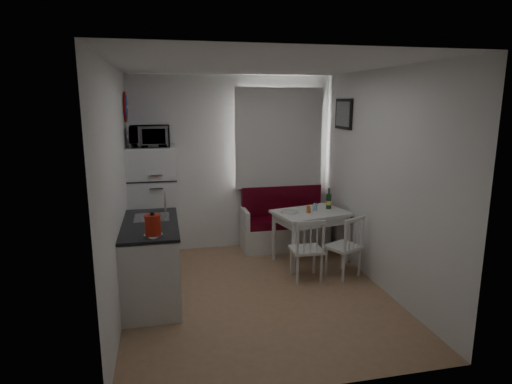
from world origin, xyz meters
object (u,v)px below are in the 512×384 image
(dining_table, at_px, (311,217))
(microwave, at_px, (150,136))
(kitchen_counter, at_px, (152,261))
(fridge, at_px, (154,204))
(chair_left, at_px, (309,243))
(bench, at_px, (284,228))
(kettle, at_px, (153,225))
(chair_right, at_px, (346,241))
(wine_bottle, at_px, (329,198))

(dining_table, distance_m, microwave, 2.45)
(kitchen_counter, relative_size, fridge, 0.81)
(kitchen_counter, xyz_separation_m, chair_left, (1.90, 0.06, 0.05))
(kitchen_counter, height_order, bench, kitchen_counter)
(kitchen_counter, relative_size, dining_table, 1.20)
(dining_table, relative_size, kettle, 4.35)
(kitchen_counter, height_order, dining_table, kitchen_counter)
(fridge, bearing_deg, microwave, -90.00)
(chair_right, height_order, microwave, microwave)
(chair_right, height_order, fridge, fridge)
(bench, distance_m, chair_right, 1.38)
(bench, distance_m, kettle, 2.78)
(kitchen_counter, height_order, wine_bottle, kitchen_counter)
(bench, xyz_separation_m, wine_bottle, (0.50, -0.54, 0.56))
(fridge, bearing_deg, chair_right, -26.51)
(bench, height_order, microwave, microwave)
(chair_right, xyz_separation_m, fridge, (-2.38, 1.19, 0.31))
(chair_right, distance_m, wine_bottle, 0.84)
(kitchen_counter, xyz_separation_m, kettle, (0.05, -0.54, 0.57))
(chair_right, xyz_separation_m, wine_bottle, (0.05, 0.75, 0.38))
(fridge, height_order, kettle, fridge)
(bench, height_order, kettle, kettle)
(kitchen_counter, distance_m, kettle, 0.78)
(chair_right, distance_m, microwave, 2.92)
(dining_table, xyz_separation_m, chair_left, (-0.25, -0.65, -0.14))
(bench, xyz_separation_m, dining_table, (0.20, -0.64, 0.33))
(fridge, xyz_separation_m, wine_bottle, (2.43, -0.43, 0.06))
(bench, bearing_deg, microwave, -175.25)
(bench, relative_size, microwave, 2.57)
(microwave, bearing_deg, kitchen_counter, -90.94)
(chair_right, bearing_deg, chair_left, 154.72)
(chair_left, relative_size, chair_right, 0.87)
(microwave, relative_size, kettle, 2.04)
(bench, distance_m, microwave, 2.42)
(chair_left, relative_size, fridge, 0.27)
(kettle, distance_m, wine_bottle, 2.76)
(chair_left, xyz_separation_m, fridge, (-1.88, 1.19, 0.31))
(chair_right, bearing_deg, dining_table, 85.64)
(fridge, bearing_deg, kettle, -89.03)
(dining_table, height_order, chair_right, chair_right)
(kitchen_counter, bearing_deg, chair_left, 1.76)
(kitchen_counter, height_order, kettle, kitchen_counter)
(chair_left, distance_m, kettle, 2.01)
(chair_left, relative_size, wine_bottle, 1.45)
(fridge, distance_m, microwave, 0.96)
(kitchen_counter, relative_size, microwave, 2.57)
(wine_bottle, bearing_deg, bench, 132.50)
(dining_table, relative_size, chair_right, 2.19)
(chair_left, distance_m, wine_bottle, 1.01)
(fridge, bearing_deg, bench, 3.27)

